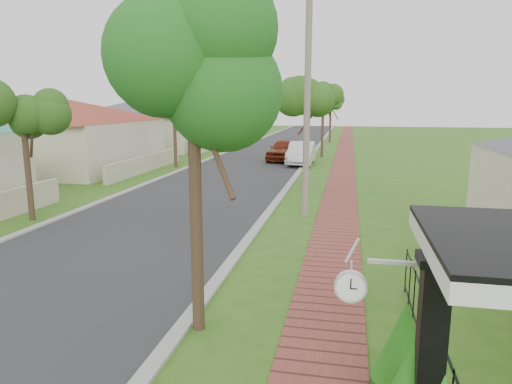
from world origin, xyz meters
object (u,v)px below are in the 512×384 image
Objects in this scene: near_tree at (192,79)px; utility_pole at (307,97)px; parked_car_white at (301,153)px; porch_post at (429,373)px; parked_car_red at (285,150)px; station_clock at (354,284)px.

near_tree is 0.66× the size of utility_pole.
parked_car_white is 0.54× the size of utility_pole.
parked_car_white is at bearing 99.05° from porch_post.
parked_car_red is at bearing 94.39° from near_tree.
parked_car_red is at bearing 127.03° from parked_car_white.
parked_car_white is at bearing 97.32° from station_clock.
porch_post is 26.38m from parked_car_white.
parked_car_red is 4.44× the size of station_clock.
near_tree is 9.09m from utility_pole.
station_clock is at bearing 154.99° from porch_post.
porch_post is 28.49m from parked_car_red.
near_tree reaches higher than station_clock.
near_tree reaches higher than porch_post.
station_clock is at bearing -37.47° from near_tree.
porch_post is at bearing -80.34° from parked_car_white.
utility_pole reaches higher than near_tree.
station_clock is at bearing -72.95° from parked_car_red.
station_clock is at bearing -81.63° from utility_pole.
parked_car_red is 0.82× the size of near_tree.
porch_post reaches higher than parked_car_red.
porch_post reaches higher than parked_car_white.
near_tree is at bearing 145.20° from porch_post.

